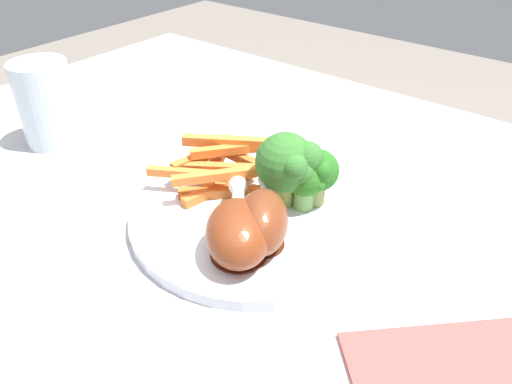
{
  "coord_description": "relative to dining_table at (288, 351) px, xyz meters",
  "views": [
    {
      "loc": [
        0.17,
        -0.26,
        1.04
      ],
      "look_at": [
        -0.08,
        0.05,
        0.77
      ],
      "focal_mm": 34.64,
      "sensor_mm": 36.0,
      "label": 1
    }
  ],
  "objects": [
    {
      "name": "dining_table",
      "position": [
        0.0,
        0.0,
        0.0
      ],
      "size": [
        1.22,
        0.86,
        0.74
      ],
      "color": "#B7B7BC",
      "rests_on": "ground_plane"
    },
    {
      "name": "dinner_plate",
      "position": [
        -0.08,
        0.05,
        0.1
      ],
      "size": [
        0.25,
        0.25,
        0.01
      ],
      "primitive_type": "cylinder",
      "color": "silver",
      "rests_on": "dining_table"
    },
    {
      "name": "broccoli_floret_front",
      "position": [
        -0.04,
        0.09,
        0.15
      ],
      "size": [
        0.04,
        0.05,
        0.06
      ],
      "color": "#919F56",
      "rests_on": "dinner_plate"
    },
    {
      "name": "broccoli_floret_middle",
      "position": [
        -0.06,
        0.07,
        0.16
      ],
      "size": [
        0.06,
        0.06,
        0.08
      ],
      "color": "#93A447",
      "rests_on": "dinner_plate"
    },
    {
      "name": "broccoli_floret_back",
      "position": [
        -0.04,
        0.08,
        0.14
      ],
      "size": [
        0.04,
        0.04,
        0.06
      ],
      "color": "#7BB65E",
      "rests_on": "dinner_plate"
    },
    {
      "name": "carrot_fries_pile",
      "position": [
        -0.14,
        0.06,
        0.13
      ],
      "size": [
        0.12,
        0.12,
        0.04
      ],
      "color": "orange",
      "rests_on": "dinner_plate"
    },
    {
      "name": "chicken_drumstick_near",
      "position": [
        -0.05,
        -0.01,
        0.13
      ],
      "size": [
        0.11,
        0.12,
        0.05
      ],
      "color": "#561F0E",
      "rests_on": "dinner_plate"
    },
    {
      "name": "chicken_drumstick_far",
      "position": [
        -0.04,
        0.01,
        0.13
      ],
      "size": [
        0.09,
        0.11,
        0.05
      ],
      "color": "#501F10",
      "rests_on": "dinner_plate"
    },
    {
      "name": "fork",
      "position": [
        -0.45,
        0.16,
        0.1
      ],
      "size": [
        0.02,
        0.19,
        0.0
      ],
      "primitive_type": "cube",
      "rotation": [
        0.0,
        0.0,
        1.55
      ],
      "color": "silver",
      "rests_on": "dining_table"
    },
    {
      "name": "water_glass",
      "position": [
        -0.38,
        0.02,
        0.15
      ],
      "size": [
        0.07,
        0.07,
        0.1
      ],
      "primitive_type": "cylinder",
      "color": "silver",
      "rests_on": "dining_table"
    }
  ]
}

